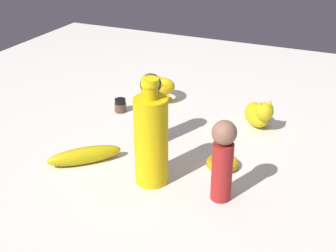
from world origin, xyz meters
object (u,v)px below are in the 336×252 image
(banana, at_px, (85,155))
(nail_polish_jar, at_px, (120,105))
(person_figure_child, at_px, (151,109))
(bottle_tall, at_px, (151,139))
(bowl, at_px, (157,88))
(bangle, at_px, (222,163))
(person_figure_adult, at_px, (223,159))
(cat_figurine, at_px, (259,114))

(banana, bearing_deg, nail_polish_jar, -121.32)
(banana, height_order, person_figure_child, person_figure_child)
(nail_polish_jar, xyz_separation_m, banana, (0.31, 0.07, 0.00))
(bottle_tall, bearing_deg, bowl, -156.45)
(bangle, relative_size, banana, 0.44)
(nail_polish_jar, distance_m, person_figure_adult, 0.54)
(banana, relative_size, person_figure_adult, 0.98)
(person_figure_child, bearing_deg, bangle, 79.07)
(nail_polish_jar, bearing_deg, person_figure_adult, 54.14)
(bangle, xyz_separation_m, banana, (0.12, -0.33, 0.01))
(nail_polish_jar, xyz_separation_m, bottle_tall, (0.31, 0.26, 0.09))
(bowl, distance_m, cat_figurine, 0.36)
(nail_polish_jar, bearing_deg, bottle_tall, 39.85)
(bangle, bearing_deg, cat_figurine, 174.10)
(bowl, height_order, person_figure_adult, person_figure_adult)
(banana, bearing_deg, person_figure_child, -167.12)
(bottle_tall, bearing_deg, person_figure_adult, 90.00)
(bottle_tall, bearing_deg, bangle, 133.60)
(bowl, bearing_deg, nail_polish_jar, -28.81)
(bangle, bearing_deg, banana, -69.10)
(nail_polish_jar, height_order, person_figure_child, person_figure_child)
(person_figure_child, bearing_deg, person_figure_adult, 56.15)
(cat_figurine, bearing_deg, bangle, -5.90)
(nail_polish_jar, relative_size, person_figure_adult, 0.22)
(banana, xyz_separation_m, person_figure_adult, (0.00, 0.36, 0.08))
(bangle, distance_m, bottle_tall, 0.21)
(bowl, xyz_separation_m, person_figure_adult, (0.44, 0.36, 0.06))
(banana, bearing_deg, bowl, -134.00)
(person_figure_child, bearing_deg, cat_figurine, 131.13)
(bottle_tall, bearing_deg, banana, -91.15)
(bangle, bearing_deg, bottle_tall, -46.40)
(banana, bearing_deg, person_figure_adult, 135.42)
(nail_polish_jar, bearing_deg, banana, 12.66)
(person_figure_adult, bearing_deg, person_figure_child, -123.85)
(bottle_tall, height_order, cat_figurine, bottle_tall)
(nail_polish_jar, distance_m, cat_figurine, 0.43)
(bottle_tall, xyz_separation_m, person_figure_child, (-0.17, -0.08, -0.01))
(banana, xyz_separation_m, cat_figurine, (-0.38, 0.35, 0.02))
(bowl, relative_size, nail_polish_jar, 2.72)
(bangle, bearing_deg, bowl, -133.58)
(banana, distance_m, person_figure_child, 0.21)
(bowl, xyz_separation_m, bangle, (0.31, 0.33, -0.03))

